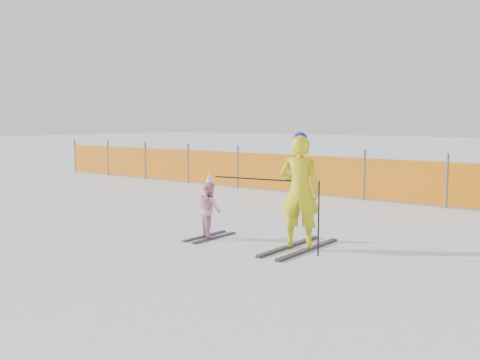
% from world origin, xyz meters
% --- Properties ---
extents(ground, '(120.00, 120.00, 0.00)m').
position_xyz_m(ground, '(0.00, 0.00, 0.00)').
color(ground, white).
rests_on(ground, ground).
extents(adult, '(0.73, 1.69, 1.80)m').
position_xyz_m(adult, '(1.11, 0.55, 0.89)').
color(adult, black).
rests_on(adult, ground).
extents(child, '(0.56, 1.04, 1.10)m').
position_xyz_m(child, '(-0.50, 0.30, 0.50)').
color(child, black).
rests_on(child, ground).
extents(ski_poles, '(1.95, 0.24, 1.11)m').
position_xyz_m(ski_poles, '(0.87, 0.40, 0.83)').
color(ski_poles, black).
rests_on(ski_poles, ground).
extents(safety_fence, '(15.37, 0.06, 1.25)m').
position_xyz_m(safety_fence, '(-4.70, 5.91, 0.56)').
color(safety_fence, '#595960').
rests_on(safety_fence, ground).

